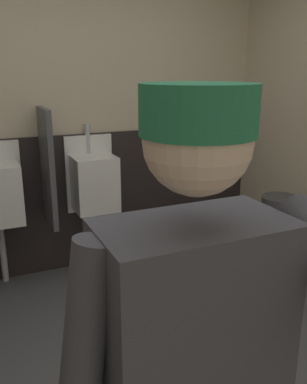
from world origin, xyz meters
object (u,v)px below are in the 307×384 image
(soap_dispenser, at_px, (160,109))
(person, at_px, (192,377))
(trash_bin, at_px, (277,239))
(urinal_middle, at_px, (93,182))

(soap_dispenser, bearing_deg, person, -113.49)
(trash_bin, bearing_deg, urinal_middle, 147.85)
(urinal_middle, distance_m, trash_bin, 1.56)
(person, xyz_separation_m, trash_bin, (1.76, 1.72, -0.62))
(urinal_middle, relative_size, person, 0.75)
(trash_bin, relative_size, soap_dispenser, 3.97)
(person, bearing_deg, soap_dispenser, 66.51)
(person, height_order, soap_dispenser, person)
(person, bearing_deg, urinal_middle, 78.98)
(trash_bin, xyz_separation_m, soap_dispenser, (-0.62, 0.92, 0.98))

